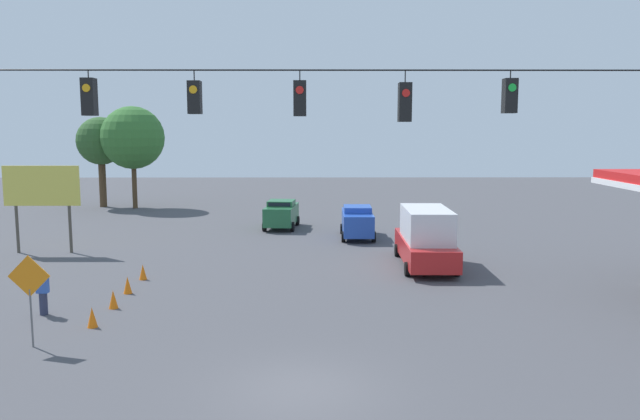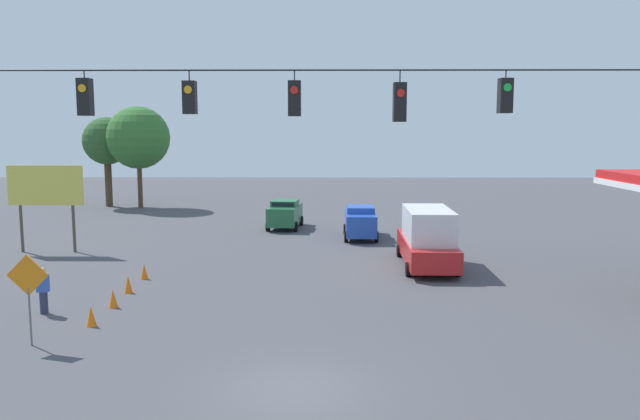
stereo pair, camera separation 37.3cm
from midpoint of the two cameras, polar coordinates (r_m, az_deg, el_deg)
ground_plane at (r=16.56m, az=-2.49°, el=-16.05°), size 140.00×140.00×0.00m
overhead_signal_span at (r=16.07m, az=-2.48°, el=4.13°), size 20.97×0.38×8.49m
sedan_blue_oncoming_deep at (r=37.96m, az=3.15°, el=-1.04°), size 2.04×4.55×1.95m
box_truck_red_oncoming_far at (r=30.39m, az=9.30°, el=-2.51°), size 2.57×6.79×2.84m
sedan_green_withflow_deep at (r=41.64m, az=-3.80°, el=-0.34°), size 2.35×4.25×1.88m
traffic_cone_nearest at (r=22.51m, az=-20.56°, el=-9.17°), size 0.34×0.34×0.69m
traffic_cone_second at (r=24.53m, az=-18.80°, el=-7.73°), size 0.34×0.34×0.69m
traffic_cone_third at (r=26.49m, az=-17.57°, el=-6.57°), size 0.34×0.34×0.69m
traffic_cone_fourth at (r=28.68m, az=-16.25°, el=-5.46°), size 0.34×0.34×0.69m
roadside_billboard at (r=36.24m, az=-24.37°, el=1.62°), size 4.03×0.16×4.67m
work_zone_sign at (r=20.87m, az=-25.50°, el=-6.06°), size 1.27×0.06×2.84m
pedestrian at (r=24.52m, az=-24.42°, el=-6.81°), size 0.40×0.28×1.68m
tree_horizon_left at (r=56.00m, az=-19.59°, el=5.89°), size 4.02×4.02×7.60m
tree_horizon_right at (r=54.13m, az=-16.94°, el=6.33°), size 5.18×5.18×8.47m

